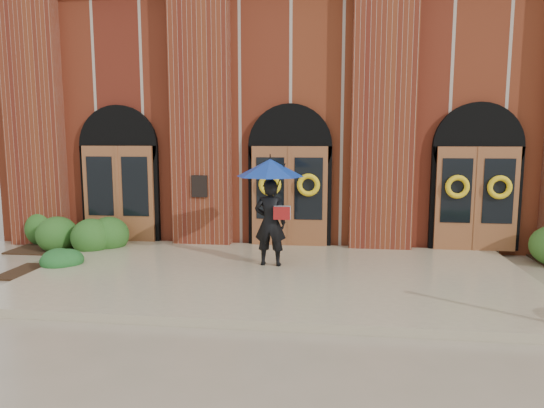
# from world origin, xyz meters

# --- Properties ---
(ground) EXTENTS (90.00, 90.00, 0.00)m
(ground) POSITION_xyz_m (0.00, 0.00, 0.00)
(ground) COLOR gray
(ground) RESTS_ON ground
(landing) EXTENTS (10.00, 5.30, 0.15)m
(landing) POSITION_xyz_m (0.00, 0.15, 0.07)
(landing) COLOR tan
(landing) RESTS_ON ground
(church_building) EXTENTS (16.20, 12.53, 7.00)m
(church_building) POSITION_xyz_m (0.00, 8.78, 3.50)
(church_building) COLOR maroon
(church_building) RESTS_ON ground
(man_with_umbrella) EXTENTS (1.49, 1.49, 2.27)m
(man_with_umbrella) POSITION_xyz_m (-0.23, 0.70, 1.74)
(man_with_umbrella) COLOR black
(man_with_umbrella) RESTS_ON landing
(hedge_wall_left) EXTENTS (3.30, 1.32, 0.85)m
(hedge_wall_left) POSITION_xyz_m (-5.20, 2.20, 0.42)
(hedge_wall_left) COLOR #25501A
(hedge_wall_left) RESTS_ON ground
(hedge_front_left) EXTENTS (1.27, 1.08, 0.45)m
(hedge_front_left) POSITION_xyz_m (-5.10, 0.00, 0.22)
(hedge_front_left) COLOR #1B501F
(hedge_front_left) RESTS_ON ground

